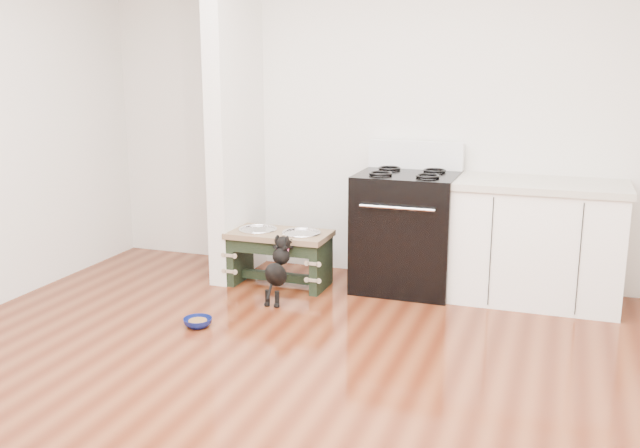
# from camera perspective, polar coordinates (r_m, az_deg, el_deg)

# --- Properties ---
(ground) EXTENTS (5.00, 5.00, 0.00)m
(ground) POSITION_cam_1_polar(r_m,az_deg,el_deg) (3.91, -4.14, -14.11)
(ground) COLOR #4A1C0D
(ground) RESTS_ON ground
(room_shell) EXTENTS (5.00, 5.00, 5.00)m
(room_shell) POSITION_cam_1_polar(r_m,az_deg,el_deg) (3.48, -4.59, 10.36)
(room_shell) COLOR silver
(room_shell) RESTS_ON ground
(partition_wall) EXTENTS (0.15, 0.80, 2.70)m
(partition_wall) POSITION_cam_1_polar(r_m,az_deg,el_deg) (5.89, -6.78, 8.81)
(partition_wall) COLOR silver
(partition_wall) RESTS_ON ground
(oven_range) EXTENTS (0.76, 0.69, 1.14)m
(oven_range) POSITION_cam_1_polar(r_m,az_deg,el_deg) (5.61, 6.93, -0.43)
(oven_range) COLOR black
(oven_range) RESTS_ON ground
(cabinet_run) EXTENTS (1.24, 0.64, 0.91)m
(cabinet_run) POSITION_cam_1_polar(r_m,az_deg,el_deg) (5.52, 16.94, -1.41)
(cabinet_run) COLOR white
(cabinet_run) RESTS_ON ground
(dog_feeder) EXTENTS (0.80, 0.43, 0.46)m
(dog_feeder) POSITION_cam_1_polar(r_m,az_deg,el_deg) (5.69, -3.28, -1.88)
(dog_feeder) COLOR black
(dog_feeder) RESTS_ON ground
(puppy) EXTENTS (0.14, 0.41, 0.49)m
(puppy) POSITION_cam_1_polar(r_m,az_deg,el_deg) (5.32, -3.37, -3.46)
(puppy) COLOR black
(puppy) RESTS_ON ground
(floor_bowl) EXTENTS (0.22, 0.22, 0.06)m
(floor_bowl) POSITION_cam_1_polar(r_m,az_deg,el_deg) (4.96, -9.75, -7.76)
(floor_bowl) COLOR #0C1554
(floor_bowl) RESTS_ON ground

